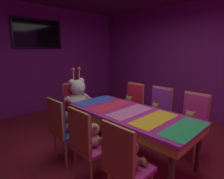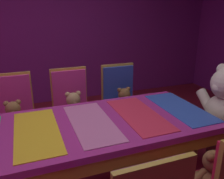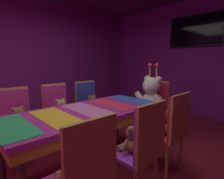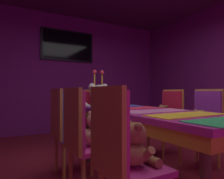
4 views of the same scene
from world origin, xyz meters
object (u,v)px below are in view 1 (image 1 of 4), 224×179
teddy_right_0 (189,121)px  chair_right_2 (133,102)px  teddy_left_0 (132,156)px  throne_chair (74,101)px  chair_left_0 (122,160)px  teddy_right_1 (155,111)px  chair_right_0 (193,117)px  teddy_right_2 (128,104)px  chair_left_2 (61,125)px  teddy_left_1 (94,136)px  banquet_table (130,117)px  wall_tv (38,34)px  chair_right_1 (159,108)px  king_teddy_bear (78,96)px  teddy_left_2 (70,123)px  chair_left_1 (84,139)px

teddy_right_0 → chair_right_2: (0.13, 1.24, 0.02)m
teddy_left_0 → teddy_right_0: bearing=-0.2°
chair_right_2 → throne_chair: size_ratio=1.00×
chair_left_0 → teddy_right_1: (1.56, 0.63, -0.02)m
chair_right_0 → chair_right_2: (-0.02, 1.24, 0.00)m
chair_left_0 → teddy_right_2: bearing=39.0°
teddy_right_2 → throne_chair: 1.15m
chair_left_2 → teddy_left_1: bearing=-77.5°
teddy_left_0 → chair_left_0: bearing=180.0°
banquet_table → wall_tv: wall_tv is taller
teddy_left_1 → chair_right_2: bearing=22.0°
teddy_left_1 → chair_right_1: bearing=0.7°
banquet_table → chair_right_2: chair_right_2 is taller
teddy_left_0 → wall_tv: bearing=79.4°
teddy_left_1 → king_teddy_bear: 1.55m
chair_left_0 → teddy_left_2: 1.21m
king_teddy_bear → wall_tv: 2.18m
teddy_right_1 → throne_chair: 1.68m
chair_left_0 → chair_left_2: 1.20m
throne_chair → chair_right_0: bearing=21.4°
chair_left_1 → teddy_right_1: 1.57m
chair_right_1 → throne_chair: same height
teddy_left_0 → wall_tv: 4.05m
chair_left_0 → throne_chair: same height
chair_left_0 → chair_left_1: size_ratio=1.00×
chair_left_1 → chair_right_1: size_ratio=1.00×
teddy_left_1 → wall_tv: size_ratio=0.26×
chair_left_1 → king_teddy_bear: king_teddy_bear is taller
teddy_left_2 → chair_right_1: size_ratio=0.31×
chair_left_2 → throne_chair: same height
banquet_table → king_teddy_bear: (0.00, 1.38, 0.08)m
teddy_left_2 → teddy_left_0: bearing=-90.1°
chair_left_2 → teddy_right_2: 1.52m
chair_left_2 → chair_left_0: bearing=-90.1°
teddy_left_0 → teddy_left_2: (0.00, 1.20, -0.00)m
teddy_right_0 → teddy_right_2: bearing=-89.1°
chair_left_0 → chair_left_1: 0.61m
wall_tv → chair_left_0: bearing=-102.7°
chair_right_0 → king_teddy_bear: (-0.85, 1.99, 0.14)m
chair_right_2 → wall_tv: 3.00m
chair_right_2 → chair_left_1: bearing=20.3°
throne_chair → king_teddy_bear: king_teddy_bear is taller
chair_right_2 → banquet_table: bearing=36.9°
king_teddy_bear → wall_tv: wall_tv is taller
teddy_right_0 → chair_right_2: chair_right_2 is taller
chair_left_0 → throne_chair: (0.84, 2.15, 0.00)m
teddy_right_1 → wall_tv: bearing=-76.9°
throne_chair → chair_right_1: bearing=29.5°
teddy_left_0 → chair_right_1: bearing=22.0°
banquet_table → chair_left_2: (-0.83, 0.59, -0.06)m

